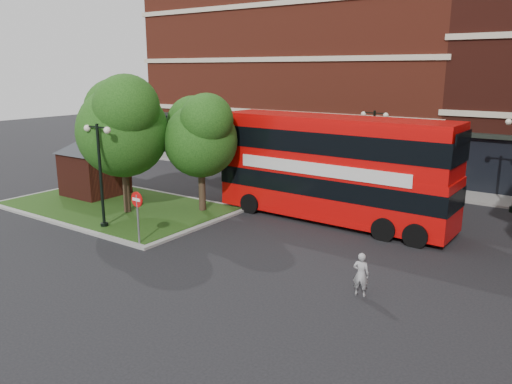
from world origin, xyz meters
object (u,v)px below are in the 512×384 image
Objects in this scene: woman at (361,274)px; car_silver at (311,168)px; car_white at (404,184)px; bus at (333,162)px.

woman reaches higher than car_silver.
car_silver is at bearing 76.72° from car_white.
car_silver is at bearing 125.83° from bus.
woman is 0.36× the size of car_silver.
woman is (4.72, -7.22, -2.23)m from bus.
bus is 8.91m from woman.
bus is 7.94× the size of woman.
woman is 14.45m from car_white.
car_white is (7.14, -1.50, 0.07)m from car_silver.
bus reaches higher than car_silver.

